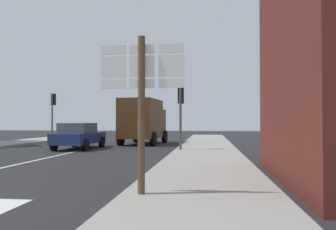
{
  "coord_description": "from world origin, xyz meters",
  "views": [
    {
      "loc": [
        6.81,
        -5.9,
        1.53
      ],
      "look_at": [
        4.93,
        9.09,
        1.85
      ],
      "focal_mm": 34.79,
      "sensor_mm": 36.0,
      "label": 1
    }
  ],
  "objects_px": {
    "delivery_truck": "(143,120)",
    "traffic_light_far_left": "(53,106)",
    "sedan_far": "(79,135)",
    "route_sign_post": "(142,98)",
    "traffic_light_near_right": "(181,103)"
  },
  "relations": [
    {
      "from": "sedan_far",
      "to": "delivery_truck",
      "type": "relative_size",
      "value": 0.82
    },
    {
      "from": "delivery_truck",
      "to": "route_sign_post",
      "type": "distance_m",
      "value": 16.14
    },
    {
      "from": "delivery_truck",
      "to": "traffic_light_far_left",
      "type": "xyz_separation_m",
      "value": [
        -7.73,
        2.31,
        1.14
      ]
    },
    {
      "from": "delivery_truck",
      "to": "traffic_light_far_left",
      "type": "distance_m",
      "value": 8.14
    },
    {
      "from": "sedan_far",
      "to": "traffic_light_far_left",
      "type": "bearing_deg",
      "value": 126.55
    },
    {
      "from": "delivery_truck",
      "to": "traffic_light_near_right",
      "type": "distance_m",
      "value": 6.44
    },
    {
      "from": "delivery_truck",
      "to": "route_sign_post",
      "type": "height_order",
      "value": "route_sign_post"
    },
    {
      "from": "route_sign_post",
      "to": "traffic_light_near_right",
      "type": "distance_m",
      "value": 10.23
    },
    {
      "from": "sedan_far",
      "to": "traffic_light_far_left",
      "type": "relative_size",
      "value": 1.12
    },
    {
      "from": "traffic_light_far_left",
      "to": "sedan_far",
      "type": "bearing_deg",
      "value": -53.45
    },
    {
      "from": "route_sign_post",
      "to": "traffic_light_far_left",
      "type": "relative_size",
      "value": 0.85
    },
    {
      "from": "delivery_truck",
      "to": "traffic_light_far_left",
      "type": "relative_size",
      "value": 1.37
    },
    {
      "from": "delivery_truck",
      "to": "route_sign_post",
      "type": "relative_size",
      "value": 1.61
    },
    {
      "from": "traffic_light_near_right",
      "to": "sedan_far",
      "type": "bearing_deg",
      "value": 167.31
    },
    {
      "from": "traffic_light_near_right",
      "to": "traffic_light_far_left",
      "type": "bearing_deg",
      "value": 143.81
    }
  ]
}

